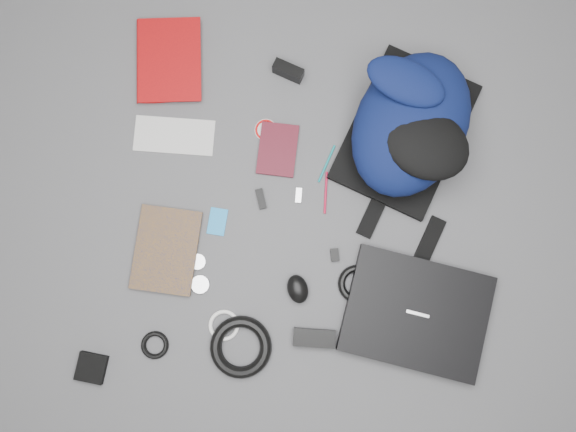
{
  "coord_description": "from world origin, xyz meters",
  "views": [
    {
      "loc": [
        0.01,
        -0.18,
        1.7
      ],
      "look_at": [
        0.0,
        0.0,
        0.02
      ],
      "focal_mm": 35.0,
      "sensor_mm": 36.0,
      "label": 1
    }
  ],
  "objects_px": {
    "power_brick": "(314,338)",
    "pouch": "(91,368)",
    "mouse": "(298,289)",
    "textbook_red": "(137,62)",
    "laptop": "(416,313)",
    "comic_book": "(136,246)",
    "dvd_case": "(278,150)",
    "backpack": "(411,124)",
    "compact_camera": "(288,71)"
  },
  "relations": [
    {
      "from": "compact_camera",
      "to": "power_brick",
      "type": "relative_size",
      "value": 0.76
    },
    {
      "from": "compact_camera",
      "to": "mouse",
      "type": "bearing_deg",
      "value": -63.12
    },
    {
      "from": "backpack",
      "to": "comic_book",
      "type": "distance_m",
      "value": 0.9
    },
    {
      "from": "comic_book",
      "to": "pouch",
      "type": "height_order",
      "value": "pouch"
    },
    {
      "from": "mouse",
      "to": "pouch",
      "type": "height_order",
      "value": "mouse"
    },
    {
      "from": "pouch",
      "to": "mouse",
      "type": "bearing_deg",
      "value": 23.82
    },
    {
      "from": "laptop",
      "to": "pouch",
      "type": "bearing_deg",
      "value": -156.35
    },
    {
      "from": "comic_book",
      "to": "textbook_red",
      "type": "bearing_deg",
      "value": 98.87
    },
    {
      "from": "comic_book",
      "to": "compact_camera",
      "type": "distance_m",
      "value": 0.71
    },
    {
      "from": "power_brick",
      "to": "pouch",
      "type": "xyz_separation_m",
      "value": [
        -0.65,
        -0.12,
        -0.0
      ]
    },
    {
      "from": "compact_camera",
      "to": "mouse",
      "type": "height_order",
      "value": "compact_camera"
    },
    {
      "from": "mouse",
      "to": "pouch",
      "type": "relative_size",
      "value": 1.03
    },
    {
      "from": "backpack",
      "to": "textbook_red",
      "type": "bearing_deg",
      "value": -169.89
    },
    {
      "from": "pouch",
      "to": "textbook_red",
      "type": "bearing_deg",
      "value": 86.48
    },
    {
      "from": "compact_camera",
      "to": "pouch",
      "type": "relative_size",
      "value": 1.13
    },
    {
      "from": "laptop",
      "to": "power_brick",
      "type": "xyz_separation_m",
      "value": [
        -0.3,
        -0.09,
        -0.01
      ]
    },
    {
      "from": "backpack",
      "to": "textbook_red",
      "type": "height_order",
      "value": "backpack"
    },
    {
      "from": "backpack",
      "to": "comic_book",
      "type": "xyz_separation_m",
      "value": [
        -0.8,
        -0.39,
        -0.09
      ]
    },
    {
      "from": "backpack",
      "to": "mouse",
      "type": "xyz_separation_m",
      "value": [
        -0.3,
        -0.5,
        -0.08
      ]
    },
    {
      "from": "comic_book",
      "to": "power_brick",
      "type": "relative_size",
      "value": 2.07
    },
    {
      "from": "backpack",
      "to": "compact_camera",
      "type": "relative_size",
      "value": 5.3
    },
    {
      "from": "backpack",
      "to": "pouch",
      "type": "height_order",
      "value": "backpack"
    },
    {
      "from": "power_brick",
      "to": "pouch",
      "type": "height_order",
      "value": "power_brick"
    },
    {
      "from": "mouse",
      "to": "dvd_case",
      "type": "bearing_deg",
      "value": 82.33
    },
    {
      "from": "textbook_red",
      "to": "power_brick",
      "type": "xyz_separation_m",
      "value": [
        0.59,
        -0.82,
        0.0
      ]
    },
    {
      "from": "mouse",
      "to": "power_brick",
      "type": "height_order",
      "value": "mouse"
    },
    {
      "from": "textbook_red",
      "to": "laptop",
      "type": "bearing_deg",
      "value": -44.0
    },
    {
      "from": "compact_camera",
      "to": "power_brick",
      "type": "bearing_deg",
      "value": -60.11
    },
    {
      "from": "textbook_red",
      "to": "dvd_case",
      "type": "xyz_separation_m",
      "value": [
        0.45,
        -0.25,
        -0.01
      ]
    },
    {
      "from": "power_brick",
      "to": "laptop",
      "type": "bearing_deg",
      "value": 17.45
    },
    {
      "from": "comic_book",
      "to": "pouch",
      "type": "distance_m",
      "value": 0.38
    },
    {
      "from": "backpack",
      "to": "pouch",
      "type": "relative_size",
      "value": 6.01
    },
    {
      "from": "comic_book",
      "to": "power_brick",
      "type": "height_order",
      "value": "power_brick"
    },
    {
      "from": "mouse",
      "to": "power_brick",
      "type": "bearing_deg",
      "value": -86.95
    },
    {
      "from": "mouse",
      "to": "power_brick",
      "type": "xyz_separation_m",
      "value": [
        0.06,
        -0.14,
        -0.01
      ]
    },
    {
      "from": "comic_book",
      "to": "mouse",
      "type": "height_order",
      "value": "mouse"
    },
    {
      "from": "laptop",
      "to": "comic_book",
      "type": "relative_size",
      "value": 1.6
    },
    {
      "from": "laptop",
      "to": "mouse",
      "type": "relative_size",
      "value": 4.77
    },
    {
      "from": "power_brick",
      "to": "mouse",
      "type": "bearing_deg",
      "value": 112.8
    },
    {
      "from": "textbook_red",
      "to": "dvd_case",
      "type": "bearing_deg",
      "value": -33.96
    },
    {
      "from": "laptop",
      "to": "mouse",
      "type": "distance_m",
      "value": 0.36
    },
    {
      "from": "comic_book",
      "to": "mouse",
      "type": "relative_size",
      "value": 2.97
    },
    {
      "from": "laptop",
      "to": "comic_book",
      "type": "xyz_separation_m",
      "value": [
        -0.85,
        0.15,
        -0.01
      ]
    },
    {
      "from": "backpack",
      "to": "pouch",
      "type": "distance_m",
      "value": 1.18
    },
    {
      "from": "textbook_red",
      "to": "comic_book",
      "type": "height_order",
      "value": "textbook_red"
    },
    {
      "from": "comic_book",
      "to": "dvd_case",
      "type": "xyz_separation_m",
      "value": [
        0.41,
        0.32,
        -0.0
      ]
    },
    {
      "from": "textbook_red",
      "to": "mouse",
      "type": "relative_size",
      "value": 3.13
    },
    {
      "from": "backpack",
      "to": "compact_camera",
      "type": "bearing_deg",
      "value": 177.35
    },
    {
      "from": "laptop",
      "to": "comic_book",
      "type": "bearing_deg",
      "value": -179.17
    },
    {
      "from": "compact_camera",
      "to": "power_brick",
      "type": "height_order",
      "value": "compact_camera"
    }
  ]
}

